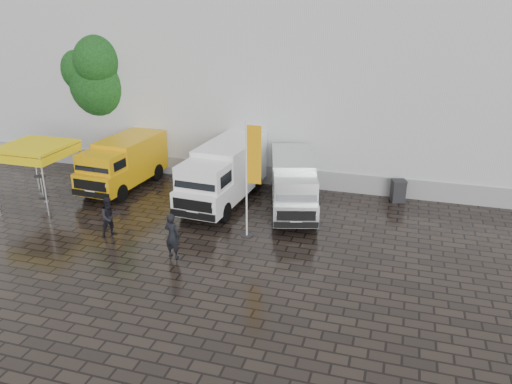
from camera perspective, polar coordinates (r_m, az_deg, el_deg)
ground at (r=20.32m, az=-2.14°, el=-6.68°), size 120.00×120.00×0.00m
exhibition_hall at (r=33.40m, az=10.33°, el=14.78°), size 44.00×16.00×12.00m
hall_plinth at (r=26.78m, az=7.43°, el=1.34°), size 44.00×0.15×1.00m
van_yellow at (r=27.46m, az=-14.94°, el=3.06°), size 2.49×5.77×2.61m
van_white at (r=24.54m, az=-3.75°, el=1.94°), size 2.62×6.76×2.88m
van_silver at (r=23.65m, az=4.25°, el=0.74°), size 3.45×6.15×2.53m
canopy_tent at (r=26.46m, az=-23.98°, el=4.52°), size 3.05×3.05×2.94m
flagpole at (r=20.36m, az=-0.62°, el=2.08°), size 0.88×0.50×5.06m
tree at (r=31.97m, az=-16.64°, el=12.46°), size 4.47×4.47×8.02m
cocktail_table at (r=27.71m, az=-23.27°, el=0.59°), size 0.60×0.60×1.15m
wheelie_bin at (r=25.92m, az=15.94°, el=0.15°), size 0.84×0.84×1.13m
person_front at (r=19.66m, az=-9.54°, el=-4.95°), size 0.75×0.58×1.85m
person_tent at (r=22.09m, az=-16.36°, el=-2.73°), size 1.03×1.06×1.73m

